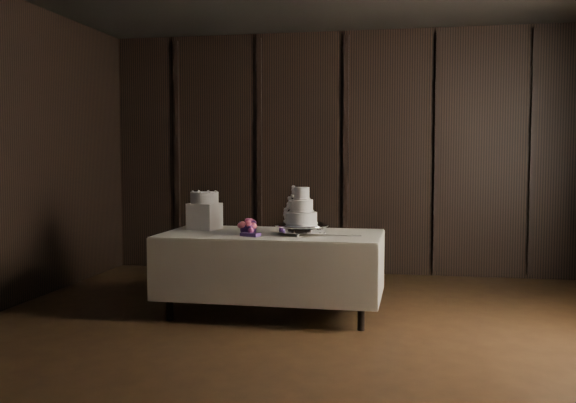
{
  "coord_description": "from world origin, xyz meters",
  "views": [
    {
      "loc": [
        0.76,
        -4.48,
        1.46
      ],
      "look_at": [
        -0.31,
        1.22,
        1.05
      ],
      "focal_mm": 40.0,
      "sensor_mm": 36.0,
      "label": 1
    }
  ],
  "objects_px": {
    "wedding_cake": "(299,210)",
    "small_cake": "(204,198)",
    "cake_stand": "(302,229)",
    "bouquet": "(248,228)",
    "box_pedestal": "(205,216)",
    "display_table": "(272,270)"
  },
  "relations": [
    {
      "from": "wedding_cake",
      "to": "small_cake",
      "type": "height_order",
      "value": "wedding_cake"
    },
    {
      "from": "cake_stand",
      "to": "bouquet",
      "type": "xyz_separation_m",
      "value": [
        -0.47,
        -0.1,
        0.01
      ]
    },
    {
      "from": "bouquet",
      "to": "box_pedestal",
      "type": "xyz_separation_m",
      "value": [
        -0.52,
        0.34,
        0.07
      ]
    },
    {
      "from": "display_table",
      "to": "cake_stand",
      "type": "xyz_separation_m",
      "value": [
        0.29,
        -0.06,
        0.39
      ]
    },
    {
      "from": "small_cake",
      "to": "bouquet",
      "type": "bearing_deg",
      "value": -33.22
    },
    {
      "from": "box_pedestal",
      "to": "bouquet",
      "type": "bearing_deg",
      "value": -33.22
    },
    {
      "from": "wedding_cake",
      "to": "bouquet",
      "type": "xyz_separation_m",
      "value": [
        -0.44,
        -0.08,
        -0.16
      ]
    },
    {
      "from": "cake_stand",
      "to": "small_cake",
      "type": "height_order",
      "value": "small_cake"
    },
    {
      "from": "cake_stand",
      "to": "wedding_cake",
      "type": "relative_size",
      "value": 1.45
    },
    {
      "from": "bouquet",
      "to": "small_cake",
      "type": "relative_size",
      "value": 1.37
    },
    {
      "from": "display_table",
      "to": "cake_stand",
      "type": "relative_size",
      "value": 4.13
    },
    {
      "from": "wedding_cake",
      "to": "bouquet",
      "type": "bearing_deg",
      "value": -177.46
    },
    {
      "from": "display_table",
      "to": "box_pedestal",
      "type": "bearing_deg",
      "value": 166.1
    },
    {
      "from": "box_pedestal",
      "to": "small_cake",
      "type": "height_order",
      "value": "small_cake"
    },
    {
      "from": "display_table",
      "to": "bouquet",
      "type": "height_order",
      "value": "bouquet"
    },
    {
      "from": "display_table",
      "to": "cake_stand",
      "type": "distance_m",
      "value": 0.49
    },
    {
      "from": "cake_stand",
      "to": "box_pedestal",
      "type": "bearing_deg",
      "value": 166.25
    },
    {
      "from": "small_cake",
      "to": "cake_stand",
      "type": "bearing_deg",
      "value": -13.75
    },
    {
      "from": "bouquet",
      "to": "small_cake",
      "type": "distance_m",
      "value": 0.67
    },
    {
      "from": "display_table",
      "to": "bouquet",
      "type": "bearing_deg",
      "value": -138.43
    },
    {
      "from": "display_table",
      "to": "bouquet",
      "type": "relative_size",
      "value": 5.41
    },
    {
      "from": "box_pedestal",
      "to": "display_table",
      "type": "bearing_deg",
      "value": -14.47
    }
  ]
}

